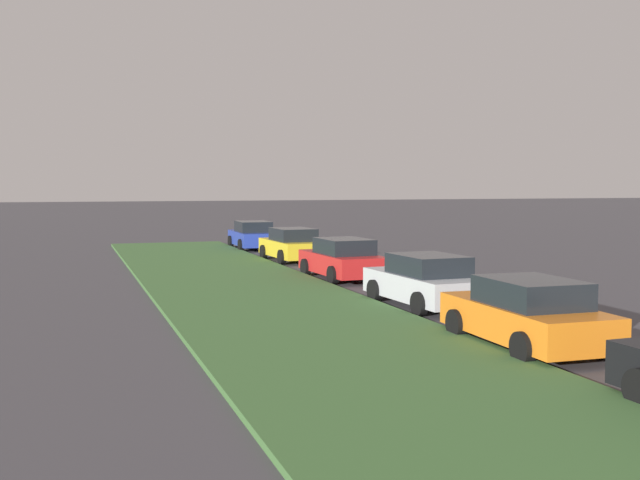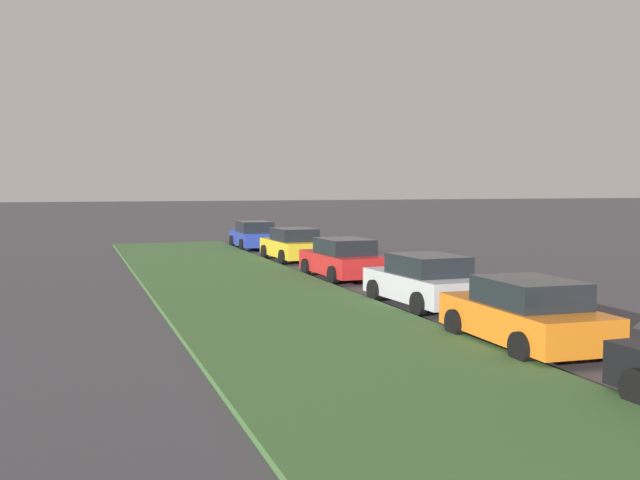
{
  "view_description": "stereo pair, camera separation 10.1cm",
  "coord_description": "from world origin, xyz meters",
  "px_view_note": "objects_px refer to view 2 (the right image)",
  "views": [
    {
      "loc": [
        -3.76,
        11.42,
        3.43
      ],
      "look_at": [
        18.82,
        3.94,
        1.68
      ],
      "focal_mm": 43.17,
      "sensor_mm": 36.0,
      "label": 1
    },
    {
      "loc": [
        -3.79,
        11.32,
        3.43
      ],
      "look_at": [
        18.82,
        3.94,
        1.68
      ],
      "focal_mm": 43.17,
      "sensor_mm": 36.0,
      "label": 2
    }
  ],
  "objects_px": {
    "parked_car_blue": "(254,235)",
    "parked_car_yellow": "(293,245)",
    "parked_car_silver": "(425,281)",
    "parked_car_orange": "(525,314)",
    "parked_car_red": "(343,259)"
  },
  "relations": [
    {
      "from": "parked_car_orange",
      "to": "parked_car_silver",
      "type": "relative_size",
      "value": 0.99
    },
    {
      "from": "parked_car_silver",
      "to": "parked_car_red",
      "type": "bearing_deg",
      "value": -2.64
    },
    {
      "from": "parked_car_silver",
      "to": "parked_car_blue",
      "type": "distance_m",
      "value": 20.07
    },
    {
      "from": "parked_car_silver",
      "to": "parked_car_blue",
      "type": "relative_size",
      "value": 1.01
    },
    {
      "from": "parked_car_silver",
      "to": "parked_car_yellow",
      "type": "height_order",
      "value": "same"
    },
    {
      "from": "parked_car_red",
      "to": "parked_car_blue",
      "type": "bearing_deg",
      "value": -2.19
    },
    {
      "from": "parked_car_blue",
      "to": "parked_car_orange",
      "type": "bearing_deg",
      "value": -179.66
    },
    {
      "from": "parked_car_silver",
      "to": "parked_car_blue",
      "type": "xyz_separation_m",
      "value": [
        20.07,
        0.18,
        0.0
      ]
    },
    {
      "from": "parked_car_blue",
      "to": "parked_car_yellow",
      "type": "bearing_deg",
      "value": -177.36
    },
    {
      "from": "parked_car_red",
      "to": "parked_car_orange",
      "type": "bearing_deg",
      "value": 175.64
    },
    {
      "from": "parked_car_red",
      "to": "parked_car_blue",
      "type": "relative_size",
      "value": 1.01
    },
    {
      "from": "parked_car_yellow",
      "to": "parked_car_silver",
      "type": "bearing_deg",
      "value": 177.45
    },
    {
      "from": "parked_car_silver",
      "to": "parked_car_blue",
      "type": "bearing_deg",
      "value": -2.55
    },
    {
      "from": "parked_car_orange",
      "to": "parked_car_blue",
      "type": "bearing_deg",
      "value": 0.46
    },
    {
      "from": "parked_car_orange",
      "to": "parked_car_silver",
      "type": "bearing_deg",
      "value": -3.1
    }
  ]
}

